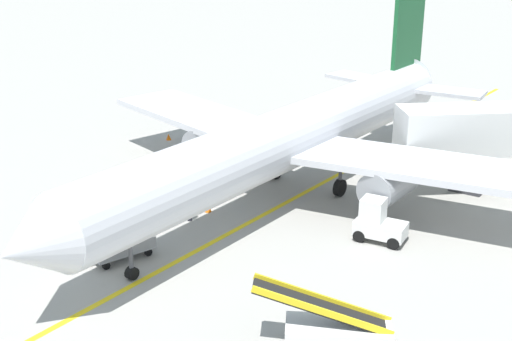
{
  "coord_description": "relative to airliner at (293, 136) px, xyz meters",
  "views": [
    {
      "loc": [
        19.73,
        -17.56,
        14.5
      ],
      "look_at": [
        1.43,
        9.37,
        2.5
      ],
      "focal_mm": 48.09,
      "sensor_mm": 36.0,
      "label": 1
    }
  ],
  "objects": [
    {
      "name": "safety_cone_nose_right",
      "position": [
        -12.36,
        3.76,
        -3.2
      ],
      "size": [
        0.36,
        0.36,
        0.44
      ],
      "primitive_type": "cone",
      "color": "orange",
      "rests_on": "ground"
    },
    {
      "name": "baggage_cart_loaded",
      "position": [
        -2.47,
        -10.87,
        -2.95
      ],
      "size": [
        2.35,
        3.82,
        0.94
      ],
      "color": "#A5A5A8",
      "rests_on": "ground"
    },
    {
      "name": "belt_loader_forward_hold",
      "position": [
        8.8,
        -11.49,
        -2.64
      ],
      "size": [
        4.97,
        3.56,
        2.59
      ],
      "color": "silver",
      "rests_on": "ground"
    },
    {
      "name": "ground_plane",
      "position": [
        -1.46,
        -12.92,
        -3.42
      ],
      "size": [
        300.0,
        300.0,
        0.0
      ],
      "primitive_type": "plane",
      "color": "#9E9B93"
    },
    {
      "name": "airliner",
      "position": [
        0.0,
        0.0,
        0.0
      ],
      "size": [
        28.56,
        35.32,
        10.1
      ],
      "color": "silver",
      "rests_on": "ground"
    },
    {
      "name": "ground_crew_marshaller",
      "position": [
        -2.49,
        -5.95,
        -2.51
      ],
      "size": [
        0.36,
        0.24,
        1.7
      ],
      "color": "#26262D",
      "rests_on": "ground"
    },
    {
      "name": "safety_cone_wingtip_right",
      "position": [
        -7.45,
        -7.79,
        -3.2
      ],
      "size": [
        0.36,
        0.36,
        0.44
      ],
      "primitive_type": "cone",
      "color": "orange",
      "rests_on": "ground"
    },
    {
      "name": "baggage_tug_by_cargo_door",
      "position": [
        6.38,
        -2.68,
        -2.49
      ],
      "size": [
        2.53,
        1.57,
        2.1
      ],
      "color": "silver",
      "rests_on": "ground"
    },
    {
      "name": "baggage_tug_near_wing",
      "position": [
        -6.07,
        -3.81,
        -2.49
      ],
      "size": [
        2.73,
        2.35,
        2.1
      ],
      "color": "silver",
      "rests_on": "ground"
    },
    {
      "name": "safety_cone_tail_area",
      "position": [
        3.19,
        4.23,
        -3.2
      ],
      "size": [
        0.36,
        0.36,
        0.44
      ],
      "primitive_type": "cone",
      "color": "orange",
      "rests_on": "ground"
    },
    {
      "name": "safety_cone_nose_left",
      "position": [
        -2.4,
        -4.54,
        -3.2
      ],
      "size": [
        0.36,
        0.36,
        0.44
      ],
      "primitive_type": "cone",
      "color": "orange",
      "rests_on": "ground"
    },
    {
      "name": "taxi_line_yellow",
      "position": [
        -0.03,
        -7.92,
        -3.41
      ],
      "size": [
        4.83,
        79.89,
        0.01
      ],
      "primitive_type": "cube",
      "rotation": [
        0.0,
        0.0,
        -0.06
      ],
      "color": "yellow",
      "rests_on": "ground"
    }
  ]
}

